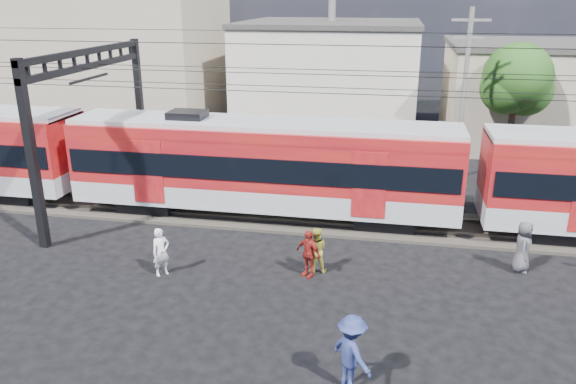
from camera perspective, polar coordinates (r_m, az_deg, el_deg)
name	(u,v)px	position (r m, az deg, el deg)	size (l,w,h in m)	color
ground	(287,324)	(16.73, -0.13, -13.23)	(120.00, 120.00, 0.00)	black
track_bed	(323,219)	(23.75, 3.54, -2.80)	(70.00, 3.40, 0.12)	#2D2823
rail_near	(320,224)	(23.01, 3.30, -3.22)	(70.00, 0.12, 0.12)	#59544C
rail_far	(325,211)	(24.40, 3.78, -1.89)	(70.00, 0.12, 0.12)	#59544C
commuter_train	(268,163)	(23.36, -2.04, 2.93)	(50.30, 3.08, 4.17)	black
catenary	(121,93)	(24.90, -16.64, 9.63)	(70.00, 9.30, 7.52)	black
building_west	(117,60)	(42.87, -17.00, 12.74)	(14.28, 10.20, 9.30)	gray
building_midwest	(330,74)	(41.45, 4.34, 11.91)	(12.24, 12.24, 7.30)	beige
utility_pole_mid	(464,91)	(29.37, 17.44, 9.74)	(1.80, 0.24, 8.50)	slate
tree_near	(520,81)	(32.87, 22.52, 10.34)	(3.82, 3.64, 6.72)	#382619
pedestrian_a	(161,252)	(19.48, -12.78, -5.96)	(0.61, 0.40, 1.67)	white
pedestrian_b	(316,250)	(19.24, 2.83, -5.90)	(0.78, 0.61, 1.61)	gold
pedestrian_c	(352,353)	(13.96, 6.47, -15.91)	(1.26, 0.73, 1.96)	navy
pedestrian_d	(308,253)	(18.90, 2.07, -6.25)	(0.99, 0.41, 1.68)	maroon
pedestrian_e	(523,247)	(20.79, 22.76, -5.16)	(0.89, 0.58, 1.82)	#47464B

